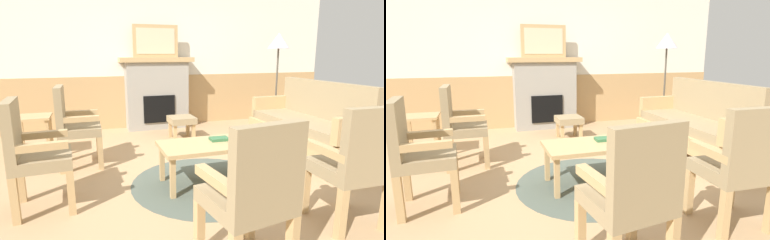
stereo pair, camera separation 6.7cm
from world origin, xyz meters
TOP-DOWN VIEW (x-y plane):
  - ground_plane at (0.00, 0.00)m, footprint 14.00×14.00m
  - wall_back at (0.00, 2.60)m, footprint 7.20×0.14m
  - fireplace at (0.00, 2.35)m, footprint 1.30×0.44m
  - framed_picture at (0.00, 2.35)m, footprint 0.80×0.04m
  - couch at (1.62, 0.23)m, footprint 0.70×1.80m
  - coffee_table at (-0.06, -0.30)m, footprint 0.96×0.56m
  - round_rug at (-0.06, -0.30)m, footprint 1.57×1.57m
  - book_on_table at (0.11, -0.23)m, footprint 0.21×0.15m
  - footstool at (0.21, 1.48)m, footprint 0.40×0.40m
  - armchair_near_fireplace at (-1.38, 0.69)m, footprint 0.48×0.48m
  - armchair_by_window_left at (-1.67, -0.34)m, footprint 0.51×0.51m
  - armchair_front_left at (0.72, -1.42)m, footprint 0.50×0.50m
  - armchair_front_center at (-0.29, -1.64)m, footprint 0.54×0.54m
  - side_table at (-1.89, 1.25)m, footprint 0.44×0.44m
  - floor_lamp_by_couch at (1.89, 1.42)m, footprint 0.36×0.36m

SIDE VIEW (x-z plane):
  - ground_plane at x=0.00m, z-range 0.00..0.00m
  - round_rug at x=-0.06m, z-range 0.00..0.01m
  - footstool at x=0.21m, z-range 0.10..0.46m
  - coffee_table at x=-0.06m, z-range 0.17..0.61m
  - couch at x=1.62m, z-range -0.09..0.89m
  - side_table at x=-1.89m, z-range 0.16..0.71m
  - book_on_table at x=0.11m, z-range 0.44..0.47m
  - armchair_near_fireplace at x=-1.38m, z-range 0.05..1.03m
  - armchair_by_window_left at x=-1.67m, z-range 0.05..1.03m
  - armchair_front_left at x=0.72m, z-range 0.05..1.03m
  - armchair_front_center at x=-0.29m, z-range 0.05..1.03m
  - fireplace at x=0.00m, z-range 0.01..1.29m
  - wall_back at x=0.00m, z-range -0.04..2.66m
  - floor_lamp_by_couch at x=1.89m, z-range 0.61..2.29m
  - framed_picture at x=0.00m, z-range 1.28..1.84m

